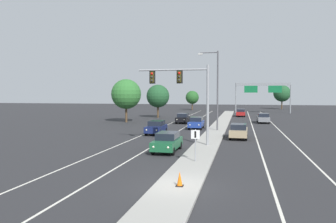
{
  "coord_description": "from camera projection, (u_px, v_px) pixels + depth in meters",
  "views": [
    {
      "loc": [
        3.11,
        -15.99,
        4.76
      ],
      "look_at": [
        -3.2,
        11.95,
        3.2
      ],
      "focal_mm": 34.86,
      "sensor_mm": 36.0,
      "label": 1
    }
  ],
  "objects": [
    {
      "name": "edge_stripe_left",
      "position": [
        154.0,
        130.0,
        42.63
      ],
      "size": [
        0.14,
        100.0,
        0.01
      ],
      "primitive_type": "cube",
      "color": "silver",
      "rests_on": "ground"
    },
    {
      "name": "car_receding_red",
      "position": [
        241.0,
        113.0,
        68.3
      ],
      "size": [
        1.83,
        4.47,
        1.58
      ],
      "color": "maroon",
      "rests_on": "ground"
    },
    {
      "name": "car_oncoming_black",
      "position": [
        183.0,
        118.0,
        52.93
      ],
      "size": [
        1.89,
        4.5,
        1.58
      ],
      "color": "black",
      "rests_on": "ground"
    },
    {
      "name": "overhead_signal_mast",
      "position": [
        185.0,
        88.0,
        29.57
      ],
      "size": [
        6.56,
        0.44,
        7.2
      ],
      "color": "gray",
      "rests_on": "median_island"
    },
    {
      "name": "car_oncoming_green",
      "position": [
        167.0,
        142.0,
        26.81
      ],
      "size": [
        1.82,
        4.47,
        1.58
      ],
      "color": "#195633",
      "rests_on": "ground"
    },
    {
      "name": "tree_far_left_a",
      "position": [
        158.0,
        96.0,
        64.73
      ],
      "size": [
        4.54,
        4.54,
        6.58
      ],
      "color": "#4C3823",
      "rests_on": "ground"
    },
    {
      "name": "median_island",
      "position": [
        211.0,
        139.0,
        34.04
      ],
      "size": [
        2.4,
        110.0,
        0.15
      ],
      "primitive_type": "cube",
      "color": "#9E9B93",
      "rests_on": "ground"
    },
    {
      "name": "traffic_cone_median_nose",
      "position": [
        180.0,
        179.0,
        16.24
      ],
      "size": [
        0.36,
        0.36,
        0.74
      ],
      "color": "black",
      "rests_on": "median_island"
    },
    {
      "name": "lane_stripe_oncoming_center",
      "position": [
        179.0,
        131.0,
        41.9
      ],
      "size": [
        0.14,
        100.0,
        0.01
      ],
      "primitive_type": "cube",
      "color": "silver",
      "rests_on": "ground"
    },
    {
      "name": "tree_far_left_c",
      "position": [
        126.0,
        94.0,
        54.22
      ],
      "size": [
        4.98,
        4.98,
        7.2
      ],
      "color": "#4C3823",
      "rests_on": "ground"
    },
    {
      "name": "tree_far_left_b",
      "position": [
        192.0,
        97.0,
        96.13
      ],
      "size": [
        3.9,
        3.9,
        5.64
      ],
      "color": "#4C3823",
      "rests_on": "ground"
    },
    {
      "name": "edge_stripe_right",
      "position": [
        283.0,
        133.0,
        39.1
      ],
      "size": [
        0.14,
        100.0,
        0.01
      ],
      "primitive_type": "cube",
      "color": "silver",
      "rests_on": "ground"
    },
    {
      "name": "highway_sign_gantry",
      "position": [
        263.0,
        88.0,
        80.23
      ],
      "size": [
        13.28,
        0.42,
        7.5
      ],
      "color": "gray",
      "rests_on": "ground"
    },
    {
      "name": "lane_stripe_receding_center",
      "position": [
        254.0,
        133.0,
        39.83
      ],
      "size": [
        0.14,
        100.0,
        0.01
      ],
      "primitive_type": "cube",
      "color": "silver",
      "rests_on": "ground"
    },
    {
      "name": "car_oncoming_blue",
      "position": [
        196.0,
        123.0,
        44.43
      ],
      "size": [
        1.9,
        4.5,
        1.58
      ],
      "color": "navy",
      "rests_on": "ground"
    },
    {
      "name": "street_lamp_median",
      "position": [
        216.0,
        86.0,
        41.1
      ],
      "size": [
        2.58,
        0.28,
        10.0
      ],
      "color": "#4C4C51",
      "rests_on": "median_island"
    },
    {
      "name": "car_oncoming_navy",
      "position": [
        156.0,
        127.0,
        38.43
      ],
      "size": [
        1.88,
        4.49,
        1.58
      ],
      "color": "#141E4C",
      "rests_on": "ground"
    },
    {
      "name": "car_receding_grey",
      "position": [
        263.0,
        118.0,
        53.11
      ],
      "size": [
        1.87,
        4.49,
        1.58
      ],
      "color": "slate",
      "rests_on": "ground"
    },
    {
      "name": "median_sign_post",
      "position": [
        195.0,
        140.0,
        22.15
      ],
      "size": [
        0.6,
        0.1,
        2.2
      ],
      "color": "gray",
      "rests_on": "median_island"
    },
    {
      "name": "ground_plane",
      "position": [
        178.0,
        188.0,
        16.52
      ],
      "size": [
        260.0,
        260.0,
        0.0
      ],
      "primitive_type": "plane",
      "color": "#28282B"
    },
    {
      "name": "tree_far_right_a",
      "position": [
        282.0,
        93.0,
        100.44
      ],
      "size": [
        5.18,
        5.18,
        7.49
      ],
      "color": "#4C3823",
      "rests_on": "ground"
    },
    {
      "name": "car_receding_tan",
      "position": [
        239.0,
        131.0,
        34.63
      ],
      "size": [
        1.91,
        4.51,
        1.58
      ],
      "color": "tan",
      "rests_on": "ground"
    }
  ]
}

